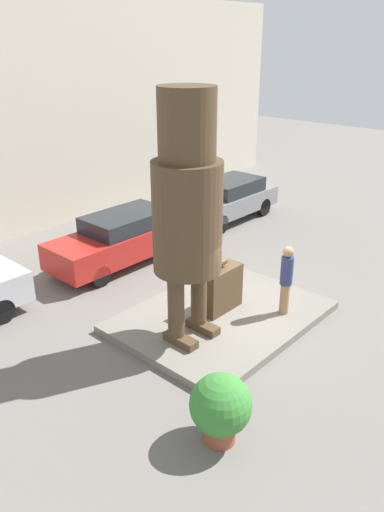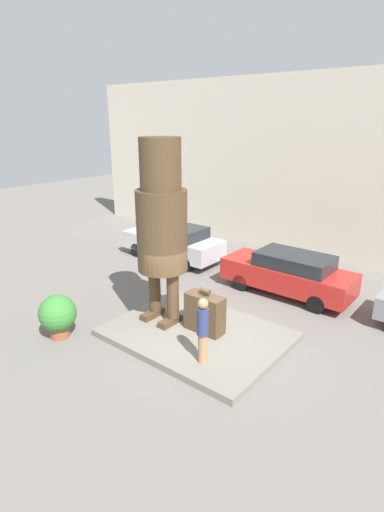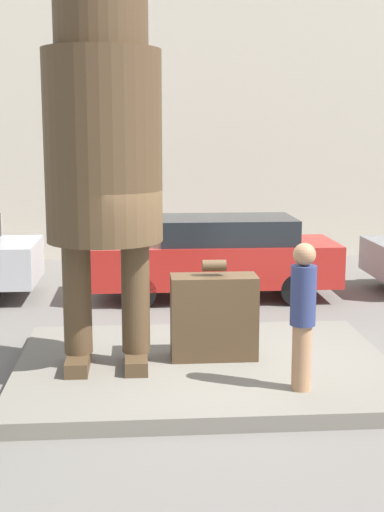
# 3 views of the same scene
# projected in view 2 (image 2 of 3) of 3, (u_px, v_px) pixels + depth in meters

# --- Properties ---
(ground_plane) EXTENTS (60.00, 60.00, 0.00)m
(ground_plane) POSITION_uv_depth(u_px,v_px,m) (197.00, 337.00, 11.75)
(ground_plane) COLOR slate
(pedestal) EXTENTS (4.98, 3.77, 0.19)m
(pedestal) POSITION_uv_depth(u_px,v_px,m) (197.00, 334.00, 11.72)
(pedestal) COLOR slate
(pedestal) RESTS_ON ground_plane
(building_backdrop) EXTENTS (28.00, 0.60, 7.98)m
(building_backdrop) POSITION_uv_depth(u_px,v_px,m) (329.00, 170.00, 17.21)
(building_backdrop) COLOR beige
(building_backdrop) RESTS_ON ground_plane
(statue_figure) EXTENTS (1.47, 1.47, 5.44)m
(statue_figure) POSITION_uv_depth(u_px,v_px,m) (162.00, 219.00, 11.38)
(statue_figure) COLOR #4C3823
(statue_figure) RESTS_ON pedestal
(giant_suitcase) EXTENTS (1.16, 0.51, 1.35)m
(giant_suitcase) POSITION_uv_depth(u_px,v_px,m) (205.00, 313.00, 11.54)
(giant_suitcase) COLOR #4C3823
(giant_suitcase) RESTS_ON pedestal
(tourist) EXTENTS (0.30, 0.30, 1.77)m
(tourist) POSITION_uv_depth(u_px,v_px,m) (203.00, 328.00, 9.92)
(tourist) COLOR #A87A56
(tourist) RESTS_ON pedestal
(parked_car_silver) EXTENTS (4.73, 1.82, 1.59)m
(parked_car_silver) POSITION_uv_depth(u_px,v_px,m) (173.00, 241.00, 18.00)
(parked_car_silver) COLOR #B7B7BC
(parked_car_silver) RESTS_ON ground_plane
(parked_car_red) EXTENTS (4.71, 1.71, 1.58)m
(parked_car_red) POSITION_uv_depth(u_px,v_px,m) (288.00, 273.00, 14.35)
(parked_car_red) COLOR #B2231E
(parked_car_red) RESTS_ON ground_plane
(planter_pot) EXTENTS (1.08, 1.08, 1.31)m
(planter_pot) POSITION_uv_depth(u_px,v_px,m) (58.00, 315.00, 11.54)
(planter_pot) COLOR brown
(planter_pot) RESTS_ON ground_plane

